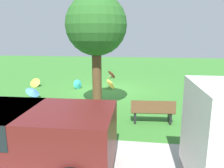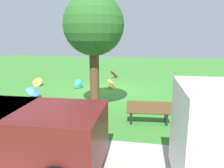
% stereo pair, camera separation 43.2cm
% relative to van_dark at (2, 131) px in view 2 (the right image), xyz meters
% --- Properties ---
extents(ground, '(40.00, 40.00, 0.00)m').
position_rel_van_dark_xyz_m(ground, '(-0.98, -8.01, -0.91)').
color(ground, '#387A2D').
extents(van_dark, '(4.65, 2.23, 1.53)m').
position_rel_van_dark_xyz_m(van_dark, '(0.00, 0.00, 0.00)').
color(van_dark, '#591919').
rests_on(van_dark, ground).
extents(park_bench, '(1.63, 0.60, 0.90)m').
position_rel_van_dark_xyz_m(park_bench, '(-3.49, -3.29, -0.45)').
color(park_bench, brown).
rests_on(park_bench, ground).
extents(shade_tree, '(2.42, 2.42, 4.80)m').
position_rel_van_dark_xyz_m(shade_tree, '(-1.23, -4.25, 2.61)').
color(shade_tree, brown).
rests_on(shade_tree, ground).
extents(parasol_yellow_0, '(0.65, 0.60, 0.58)m').
position_rel_van_dark_xyz_m(parasol_yellow_0, '(3.62, -8.24, -0.62)').
color(parasol_yellow_0, tan).
rests_on(parasol_yellow_0, ground).
extents(parasol_blue_0, '(0.65, 0.57, 0.55)m').
position_rel_van_dark_xyz_m(parasol_blue_0, '(3.75, -4.88, -0.63)').
color(parasol_blue_0, tan).
rests_on(parasol_blue_0, ground).
extents(parasol_teal_0, '(0.62, 0.61, 0.59)m').
position_rel_van_dark_xyz_m(parasol_teal_0, '(0.75, -8.07, -0.62)').
color(parasol_teal_0, tan).
rests_on(parasol_teal_0, ground).
extents(parasol_teal_1, '(0.72, 0.79, 0.64)m').
position_rel_van_dark_xyz_m(parasol_teal_1, '(-6.63, -8.00, -0.59)').
color(parasol_teal_1, tan).
rests_on(parasol_teal_1, ground).
extents(parasol_yellow_2, '(0.71, 0.77, 0.62)m').
position_rel_van_dark_xyz_m(parasol_yellow_2, '(-1.24, -8.41, -0.59)').
color(parasol_yellow_2, tan).
rests_on(parasol_yellow_2, ground).
extents(parasol_red_0, '(0.86, 0.88, 0.63)m').
position_rel_van_dark_xyz_m(parasol_red_0, '(-0.80, -11.82, -0.59)').
color(parasol_red_0, tan).
rests_on(parasol_red_0, ground).
extents(parasol_blue_1, '(0.83, 0.86, 0.67)m').
position_rel_van_dark_xyz_m(parasol_blue_1, '(2.36, -5.62, -0.50)').
color(parasol_blue_1, tan).
rests_on(parasol_blue_1, ground).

